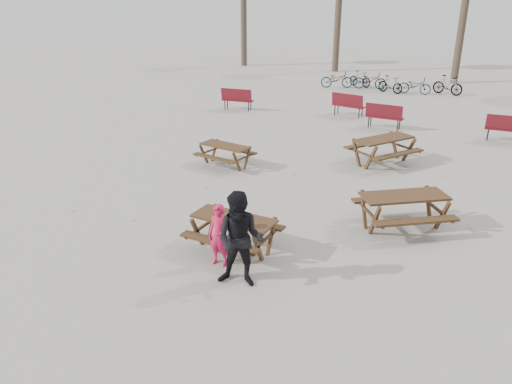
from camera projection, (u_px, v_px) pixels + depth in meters
The scene contains 13 objects.
ground at pixel (234, 249), 10.89m from camera, with size 80.00×80.00×0.00m, color gray.
main_picnic_table at pixel (234, 225), 10.67m from camera, with size 1.80×1.45×0.78m.
food_tray at pixel (245, 223), 10.31m from camera, with size 0.18×0.11×0.04m, color silver.
bread_roll at pixel (245, 221), 10.30m from camera, with size 0.14×0.06×0.05m, color tan.
soda_bottle at pixel (219, 215), 10.54m from camera, with size 0.07×0.07×0.17m.
child at pixel (219, 235), 10.07m from camera, with size 0.48×0.32×1.32m, color #D31A4C.
adult at pixel (240, 240), 9.27m from camera, with size 0.92×0.72×1.90m, color black.
picnic_table_east at pixel (403, 212), 11.71m from camera, with size 1.98×1.60×0.85m, color #332112, non-canonical shape.
picnic_table_north at pixel (225, 155), 15.95m from camera, with size 1.62×1.31×0.70m, color #332112, non-canonical shape.
picnic_table_far at pixel (383, 151), 16.14m from camera, with size 1.99×1.61×0.86m, color #332112, non-canonical shape.
park_bench_row at pixel (361, 111), 21.10m from camera, with size 13.07×2.00×1.03m.
bicycle_row at pixel (383, 82), 27.94m from camera, with size 7.80×2.07×1.01m.
fallen_leaves at pixel (301, 212), 12.71m from camera, with size 11.00×11.00×0.01m, color #BA7B2C, non-canonical shape.
Camera 1 is at (5.00, -8.23, 5.26)m, focal length 35.00 mm.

